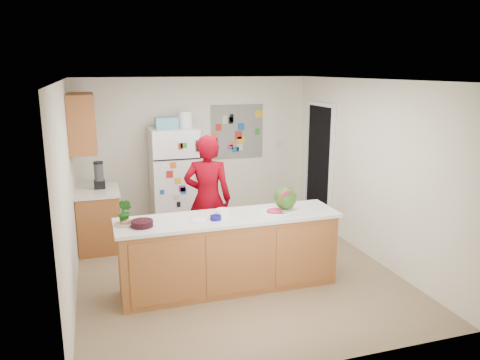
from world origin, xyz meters
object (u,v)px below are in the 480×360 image
object	(u,v)px
cherry_bowl	(142,224)
person	(208,199)
refrigerator	(174,179)
watermelon	(285,198)

from	to	relation	value
cherry_bowl	person	bearing A→B (deg)	44.35
person	cherry_bowl	distance (m)	1.38
refrigerator	watermelon	bearing A→B (deg)	-67.13
refrigerator	person	distance (m)	1.50
person	cherry_bowl	size ratio (longest dim) A/B	7.26
refrigerator	watermelon	xyz separation A→B (m)	(0.99, -2.35, 0.22)
person	watermelon	size ratio (longest dim) A/B	6.32
refrigerator	watermelon	size ratio (longest dim) A/B	6.02
person	watermelon	distance (m)	1.17
watermelon	cherry_bowl	distance (m)	1.77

